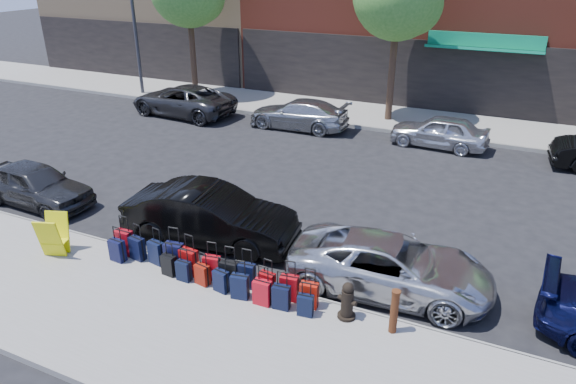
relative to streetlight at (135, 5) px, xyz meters
The scene contains 35 objects.
ground 16.22m from the streetlight, 34.51° to the right, with size 120.00×120.00×0.00m, color black.
sidewalk_near 20.47m from the streetlight, 50.09° to the right, with size 60.00×4.00×0.15m, color gray.
sidewalk_far 13.65m from the streetlight, ahead, with size 60.00×4.00×0.15m, color gray.
curb_near 19.00m from the streetlight, 46.06° to the right, with size 60.00×0.08×0.15m, color gray.
curb_far 13.62m from the streetlight, ahead, with size 60.00×0.08×0.15m, color gray.
streetlight is the anchor object (origin of this frame).
suitcase_front_0 17.53m from the streetlight, 52.88° to the right, with size 0.43×0.24×1.03m.
suitcase_front_1 17.85m from the streetlight, 51.82° to the right, with size 0.42×0.28×0.94m.
suitcase_front_2 18.15m from the streetlight, 50.35° to the right, with size 0.42×0.28×0.94m.
suitcase_front_3 18.49m from the streetlight, 49.04° to the right, with size 0.47×0.30×1.08m.
suitcase_front_4 18.80m from the streetlight, 48.07° to the right, with size 0.44×0.26×1.01m.
suitcase_front_5 19.18m from the streetlight, 46.61° to the right, with size 0.42×0.27×0.95m.
suitcase_front_6 19.55m from the streetlight, 45.63° to the right, with size 0.42×0.25×0.97m.
suitcase_front_7 19.75m from the streetlight, 44.62° to the right, with size 0.41×0.25×0.95m.
suitcase_front_8 20.17m from the streetlight, 43.62° to the right, with size 0.37×0.23×0.86m.
suitcase_front_9 20.52m from the streetlight, 42.53° to the right, with size 0.41×0.26×0.94m.
suitcase_front_10 20.91m from the streetlight, 41.72° to the right, with size 0.40×0.25×0.92m.
suitcase_back_0 17.82m from the streetlight, 53.40° to the right, with size 0.40×0.25×0.91m.
suitcase_back_3 18.74m from the streetlight, 49.52° to the right, with size 0.36×0.23×0.82m.
suitcase_back_4 19.05m from the streetlight, 48.56° to the right, with size 0.34×0.20×0.80m.
suitcase_back_5 19.33m from the streetlight, 47.39° to the right, with size 0.36×0.25×0.80m.
suitcase_back_6 19.72m from the streetlight, 46.33° to the right, with size 0.38×0.26×0.83m.
suitcase_back_7 20.08m from the streetlight, 45.35° to the right, with size 0.41×0.28×0.91m.
suitcase_back_8 20.45m from the streetlight, 44.22° to the right, with size 0.39×0.23×0.91m.
suitcase_back_9 20.74m from the streetlight, 43.30° to the right, with size 0.39×0.25×0.88m.
suitcase_back_10 21.15m from the streetlight, 42.26° to the right, with size 0.35×0.23×0.78m.
fire_hydrant 21.53m from the streetlight, 40.21° to the right, with size 0.43×0.38×0.84m.
bollard 22.28m from the streetlight, 38.65° to the right, with size 0.18×0.18×0.98m.
display_rack 17.22m from the streetlight, 58.66° to the right, with size 0.76×0.80×1.05m.
car_near_0 14.04m from the streetlight, 65.04° to the right, with size 1.55×3.84×1.31m, color #2F3032.
car_near_1 17.19m from the streetlight, 45.35° to the right, with size 1.60×4.58×1.51m, color black.
car_near_2 20.95m from the streetlight, 35.97° to the right, with size 2.10×4.56×1.27m, color silver.
car_far_0 6.09m from the streetlight, 28.78° to the right, with size 2.38×5.16×1.43m, color #363639.
car_far_1 10.86m from the streetlight, 10.57° to the right, with size 1.80×4.43×1.29m, color #AEB1B5.
car_far_2 16.56m from the streetlight, ahead, with size 1.53×3.80×1.29m, color silver.
Camera 1 is at (5.81, -13.16, 6.99)m, focal length 32.00 mm.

